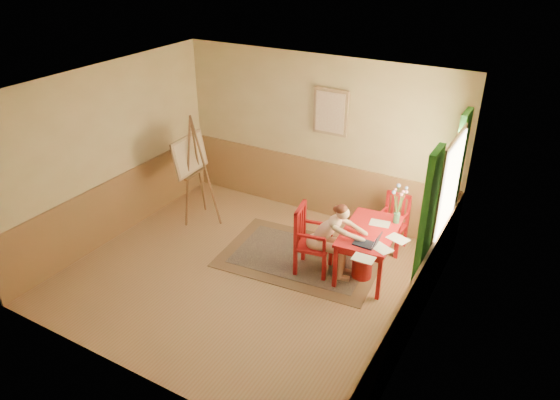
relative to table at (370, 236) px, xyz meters
The scene contains 14 objects.
room 1.93m from the table, 148.49° to the right, with size 5.04×4.54×2.84m.
wainscot 1.52m from the table, behind, with size 5.00×4.50×1.00m.
window 1.17m from the table, 10.82° to the left, with size 0.12×2.01×2.20m.
wall_portrait 2.20m from the table, 134.66° to the left, with size 0.60×0.05×0.76m.
rug 1.20m from the table, behind, with size 2.53×1.80×0.02m.
table is the anchor object (origin of this frame).
chair_left 0.85m from the table, 154.18° to the right, with size 0.56×0.54×1.05m.
chair_back 0.86m from the table, 84.16° to the left, with size 0.43×0.44×0.90m.
figure 0.57m from the table, 144.86° to the right, with size 0.90×0.46×1.18m.
laptop 0.43m from the table, 72.27° to the right, with size 0.35×0.22×0.21m.
papers 0.34m from the table, 42.33° to the right, with size 0.69×1.20×0.00m.
vase 0.60m from the table, 58.52° to the left, with size 0.19×0.29×0.58m.
wastebasket 0.50m from the table, 96.20° to the right, with size 0.29×0.29×0.31m, color #A42321.
easel 3.24m from the table, behind, with size 0.65×0.84×1.89m.
Camera 1 is at (3.50, -5.17, 4.49)m, focal length 32.99 mm.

